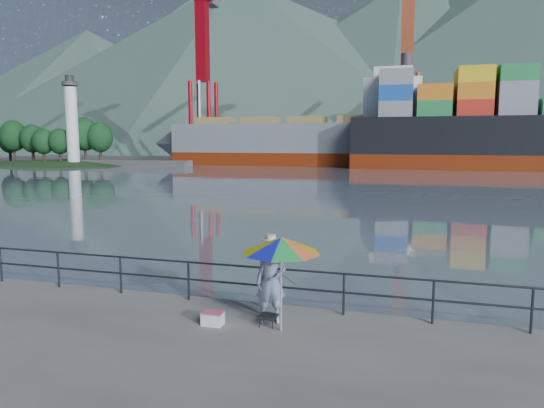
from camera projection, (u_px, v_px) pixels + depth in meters
The scene contains 11 objects.
harbor_water at pixel (387, 155), 135.10m from camera, with size 500.00×280.00×0.00m, color slate.
far_dock at pixel (430, 161), 97.10m from camera, with size 200.00×40.00×0.40m, color #514F4C.
guardrail at pixel (154, 277), 12.75m from camera, with size 22.00×0.06×1.03m.
mountains at pixel (499, 61), 193.96m from camera, with size 600.00×332.80×80.00m.
lighthouse_islet at pixel (49, 162), 85.28m from camera, with size 48.00×26.40×19.20m.
fisherman at pixel (271, 282), 10.93m from camera, with size 0.68×0.45×1.88m, color #2F4B7E.
beach_umbrella at pixel (281, 245), 10.24m from camera, with size 1.73×1.73×2.08m.
folding_stool at pixel (268, 320), 10.77m from camera, with size 0.42×0.42×0.25m.
cooler_bag at pixel (213, 319), 10.83m from camera, with size 0.46×0.31×0.27m, color silver.
fishing_rod at pixel (276, 305), 12.15m from camera, with size 0.02×0.02×1.95m, color black.
bulk_carrier at pixel (314, 140), 83.81m from camera, with size 46.62×8.07×14.50m.
Camera 1 is at (6.41, -9.36, 4.10)m, focal length 32.00 mm.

